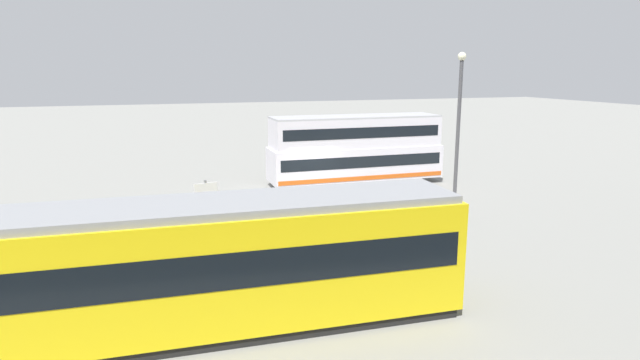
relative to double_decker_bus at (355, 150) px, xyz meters
name	(u,v)px	position (x,y,z in m)	size (l,w,h in m)	color
ground_plane	(316,194)	(3.00, 1.80, -2.03)	(160.00, 160.00, 0.00)	gray
double_decker_bus	(355,150)	(0.00, 0.00, 0.00)	(10.05, 2.76, 3.98)	silver
tram_yellow	(207,265)	(10.21, 15.04, -0.28)	(13.29, 3.15, 3.37)	yellow
pedestrian_near_railing	(309,208)	(5.33, 8.03, -1.01)	(0.35, 0.36, 1.76)	black
pedestrian_crossing	(409,208)	(1.33, 9.09, -1.09)	(0.37, 0.37, 1.64)	#33384C
pedestrian_railing	(300,214)	(5.63, 7.77, -1.29)	(7.18, 1.13, 1.08)	gray
info_sign	(206,201)	(9.44, 8.07, -0.35)	(0.90, 0.22, 2.47)	slate
street_lamp	(458,125)	(-1.37, 8.26, 2.20)	(0.36, 0.36, 7.28)	#4C4C51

